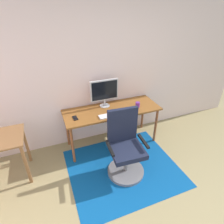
% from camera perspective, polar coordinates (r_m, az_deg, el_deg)
% --- Properties ---
extents(wall_back, '(6.00, 0.10, 2.60)m').
position_cam_1_polar(wall_back, '(3.42, -0.84, 12.30)').
color(wall_back, beige).
rests_on(wall_back, ground).
extents(area_rug, '(1.72, 1.49, 0.01)m').
position_cam_1_polar(area_rug, '(3.23, 3.36, -16.42)').
color(area_rug, navy).
rests_on(area_rug, ground).
extents(desk, '(1.69, 0.61, 0.74)m').
position_cam_1_polar(desk, '(3.33, 0.03, -0.20)').
color(desk, brown).
rests_on(desk, ground).
extents(monitor, '(0.50, 0.18, 0.49)m').
position_cam_1_polar(monitor, '(3.28, -2.33, 6.31)').
color(monitor, '#B2B2B7').
rests_on(monitor, desk).
extents(keyboard, '(0.43, 0.13, 0.02)m').
position_cam_1_polar(keyboard, '(3.10, -0.10, -0.93)').
color(keyboard, white).
rests_on(keyboard, desk).
extents(computer_mouse, '(0.06, 0.10, 0.03)m').
position_cam_1_polar(computer_mouse, '(3.20, 5.34, 0.08)').
color(computer_mouse, black).
rests_on(computer_mouse, desk).
extents(coffee_cup, '(0.08, 0.08, 0.09)m').
position_cam_1_polar(coffee_cup, '(3.38, 7.76, 2.22)').
color(coffee_cup, '#692A87').
rests_on(coffee_cup, desk).
extents(cell_phone, '(0.08, 0.14, 0.01)m').
position_cam_1_polar(cell_phone, '(3.09, -11.08, -1.81)').
color(cell_phone, black).
rests_on(cell_phone, desk).
extents(office_chair, '(0.58, 0.57, 1.05)m').
position_cam_1_polar(office_chair, '(2.93, 4.00, -11.42)').
color(office_chair, slate).
rests_on(office_chair, ground).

